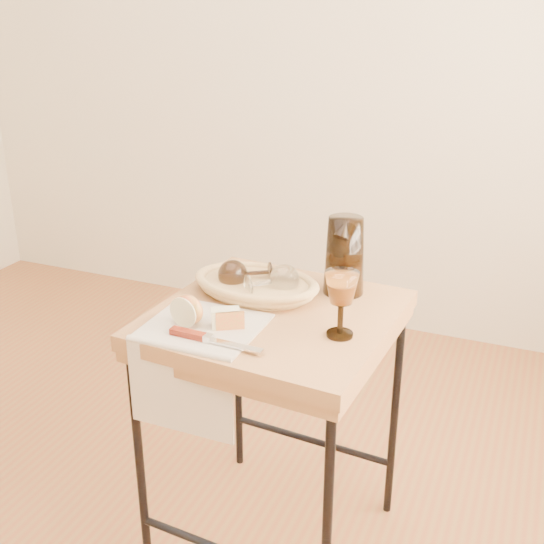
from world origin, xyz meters
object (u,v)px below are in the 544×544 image
at_px(bread_basket, 256,287).
at_px(goblet_lying_a, 249,273).
at_px(side_table, 275,433).
at_px(pitcher, 345,256).
at_px(apple_half, 188,309).
at_px(tea_towel, 204,326).
at_px(wine_goblet, 341,304).
at_px(table_knife, 212,339).
at_px(goblet_lying_b, 269,282).

xyz_separation_m(bread_basket, goblet_lying_a, (-0.03, 0.01, 0.03)).
relative_size(side_table, pitcher, 2.97).
bearing_deg(apple_half, bread_basket, 80.62).
height_order(side_table, tea_towel, tea_towel).
height_order(wine_goblet, apple_half, wine_goblet).
xyz_separation_m(apple_half, table_knife, (0.10, -0.07, -0.03)).
relative_size(goblet_lying_b, apple_half, 1.57).
distance_m(goblet_lying_a, goblet_lying_b, 0.08).
distance_m(goblet_lying_b, wine_goblet, 0.27).
xyz_separation_m(side_table, goblet_lying_b, (-0.04, 0.06, 0.44)).
distance_m(side_table, tea_towel, 0.43).
relative_size(bread_basket, pitcher, 1.24).
relative_size(bread_basket, goblet_lying_b, 2.38).
distance_m(tea_towel, bread_basket, 0.24).
bearing_deg(goblet_lying_b, table_knife, -141.46).
xyz_separation_m(side_table, apple_half, (-0.17, -0.16, 0.43)).
bearing_deg(wine_goblet, pitcher, 105.33).
xyz_separation_m(side_table, wine_goblet, (0.20, -0.06, 0.47)).
bearing_deg(apple_half, goblet_lying_b, 69.13).
relative_size(tea_towel, wine_goblet, 1.65).
bearing_deg(table_knife, apple_half, 148.32).
xyz_separation_m(bread_basket, table_knife, (0.02, -0.30, -0.01)).
distance_m(bread_basket, wine_goblet, 0.33).
bearing_deg(table_knife, wine_goblet, 32.86).
distance_m(goblet_lying_b, apple_half, 0.25).
xyz_separation_m(tea_towel, wine_goblet, (0.33, 0.09, 0.08)).
distance_m(goblet_lying_a, table_knife, 0.32).
distance_m(bread_basket, goblet_lying_b, 0.06).
distance_m(side_table, apple_half, 0.49).
distance_m(goblet_lying_b, pitcher, 0.22).
bearing_deg(tea_towel, side_table, 49.70).
distance_m(goblet_lying_a, pitcher, 0.27).
relative_size(side_table, goblet_lying_b, 5.69).
height_order(goblet_lying_a, pitcher, pitcher).
bearing_deg(pitcher, goblet_lying_a, -148.78).
height_order(tea_towel, table_knife, table_knife).
height_order(tea_towel, goblet_lying_b, goblet_lying_b).
bearing_deg(wine_goblet, table_knife, -149.34).
xyz_separation_m(goblet_lying_b, pitcher, (0.17, 0.13, 0.06)).
distance_m(bread_basket, goblet_lying_a, 0.04).
height_order(pitcher, apple_half, pitcher).
xyz_separation_m(goblet_lying_a, goblet_lying_b, (0.08, -0.03, -0.00)).
bearing_deg(apple_half, goblet_lying_a, 87.55).
height_order(tea_towel, pitcher, pitcher).
xyz_separation_m(bread_basket, wine_goblet, (0.29, -0.15, 0.06)).
xyz_separation_m(side_table, goblet_lying_a, (-0.12, 0.09, 0.44)).
bearing_deg(pitcher, bread_basket, -143.27).
xyz_separation_m(goblet_lying_b, apple_half, (-0.13, -0.22, -0.01)).
bearing_deg(goblet_lying_a, table_knife, 65.44).
height_order(goblet_lying_a, wine_goblet, wine_goblet).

